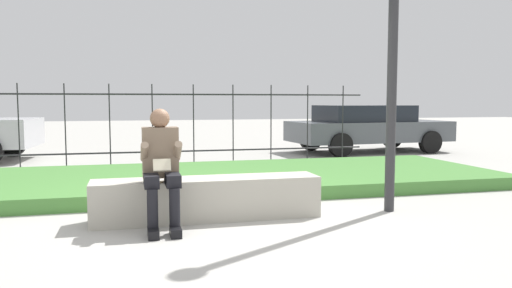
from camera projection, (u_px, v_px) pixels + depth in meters
name	position (u px, v px, depth m)	size (l,w,h in m)	color
ground_plane	(208.00, 219.00, 5.75)	(60.00, 60.00, 0.00)	#B2AFA8
stone_bench	(208.00, 201.00, 5.73)	(2.59, 0.50, 0.48)	#B7B2A3
person_seated_reader	(161.00, 163.00, 5.28)	(0.42, 0.73, 1.28)	black
grass_berm	(186.00, 180.00, 7.96)	(10.20, 3.19, 0.19)	#4C893D
iron_fence	(173.00, 124.00, 10.04)	(8.20, 0.03, 1.69)	#232326
car_parked_right	(367.00, 127.00, 13.24)	(4.32, 2.15, 1.24)	#4C5156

